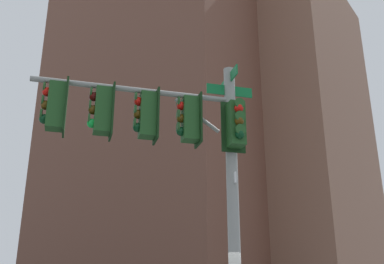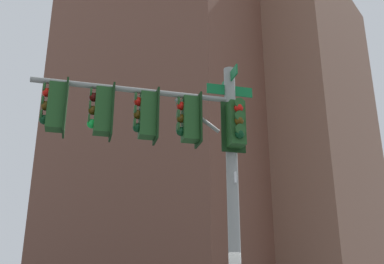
% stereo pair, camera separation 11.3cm
% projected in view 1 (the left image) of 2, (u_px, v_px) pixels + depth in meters
% --- Properties ---
extents(signal_pole_assembly, '(3.83, 3.36, 6.68)m').
position_uv_depth(signal_pole_assembly, '(175.00, 144.00, 9.81)').
color(signal_pole_assembly, gray).
rests_on(signal_pole_assembly, ground_plane).
extents(building_brick_nearside, '(19.34, 21.65, 38.93)m').
position_uv_depth(building_brick_nearside, '(172.00, 123.00, 49.93)').
color(building_brick_nearside, brown).
rests_on(building_brick_nearside, ground_plane).
extents(building_brick_midblock, '(18.32, 15.36, 36.35)m').
position_uv_depth(building_brick_midblock, '(284.00, 142.00, 51.74)').
color(building_brick_midblock, '#845B47').
rests_on(building_brick_midblock, ground_plane).
extents(building_glass_tower, '(22.01, 25.65, 83.90)m').
position_uv_depth(building_glass_tower, '(200.00, 17.00, 70.35)').
color(building_glass_tower, '#9EC6C1').
rests_on(building_glass_tower, ground_plane).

